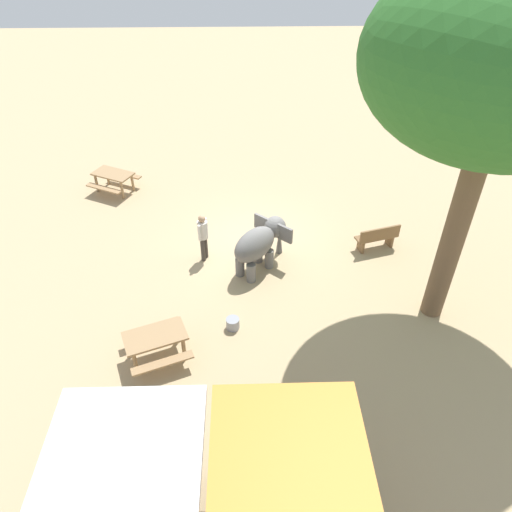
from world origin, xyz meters
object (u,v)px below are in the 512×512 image
Objects in this scene: picnic_table_near at (114,178)px; market_stall_white at (135,496)px; market_stall_orange at (286,492)px; feed_bucket at (233,323)px; person_handler at (203,234)px; wooden_bench at (377,237)px; shade_tree_main at (509,62)px; elephant at (259,243)px; picnic_table_far at (156,341)px.

market_stall_white reaches higher than picnic_table_near.
market_stall_orange is 5.18m from feed_bucket.
wooden_bench is (-5.54, -0.35, -0.48)m from person_handler.
shade_tree_main reaches higher than person_handler.
elephant is at bearing -23.23° from shade_tree_main.
shade_tree_main is at bearing 1.27° from person_handler.
market_stall_orange is at bearing -53.89° from person_handler.
picnic_table_near is at bearing -65.53° from market_stall_orange.
person_handler is 5.68m from picnic_table_near.
elephant is 1.78m from person_handler.
person_handler is 4.11m from picnic_table_far.
picnic_table_near is at bearing -76.27° from market_stall_white.
picnic_table_near is (9.22, -3.96, 0.12)m from wooden_bench.
elephant is at bearing 176.16° from wooden_bench.
market_stall_orange is (-1.93, 8.02, 0.19)m from person_handler.
market_stall_orange reaches higher than picnic_table_far.
person_handler is 9.02m from shade_tree_main.
wooden_bench is (-3.82, -0.84, -0.47)m from elephant.
picnic_table_near is 8.68m from feed_bucket.
person_handler is 0.64× the size of market_stall_orange.
picnic_table_far is at bearing 134.78° from picnic_table_near.
person_handler is at bearing 55.56° from picnic_table_far.
elephant reaches higher than feed_bucket.
feed_bucket is at bearing 5.30° from shade_tree_main.
wooden_bench is 5.73m from feed_bucket.
elephant is 1.24× the size of person_handler.
wooden_bench is at bearing 26.22° from person_handler.
market_stall_white is (2.39, 7.54, 0.19)m from elephant.
shade_tree_main is 6.08× the size of wooden_bench.
picnic_table_far is at bearing 26.86° from feed_bucket.
elephant is at bearing 31.61° from picnic_table_far.
market_stall_white is at bearing 37.66° from shade_tree_main.
feed_bucket is (4.62, 3.39, -0.31)m from wooden_bench.
market_stall_white is (6.21, 8.38, 0.67)m from wooden_bench.
picnic_table_far is at bearing -162.46° from wooden_bench.
wooden_bench is 0.73× the size of picnic_table_near.
picnic_table_near is 5.56× the size of feed_bucket.
market_stall_orange is (-5.61, 12.33, 0.55)m from picnic_table_near.
wooden_bench is 9.15m from market_stall_orange.
wooden_bench is at bearing 12.65° from picnic_table_far.
market_stall_orange is at bearing -129.53° from wooden_bench.
person_handler is at bearing 115.60° from elephant.
feed_bucket is (-1.87, -0.95, -0.43)m from picnic_table_far.
picnic_table_far is (6.48, 4.33, 0.12)m from wooden_bench.
elephant is 7.23m from picnic_table_near.
picnic_table_near is 8.73m from picnic_table_far.
feed_bucket is at bearing -78.61° from market_stall_orange.
picnic_table_far reaches higher than feed_bucket.
picnic_table_near is at bearing 89.86° from elephant.
market_stall_white reaches higher than wooden_bench.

